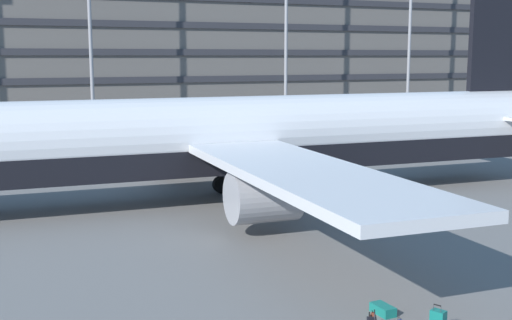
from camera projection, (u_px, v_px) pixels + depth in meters
The scene contains 4 objects.
ground_plane at pixel (251, 201), 32.80m from camera, with size 600.00×600.00×0.00m, color slate.
terminal_structure at pixel (82, 53), 80.38m from camera, with size 134.70×21.87×15.07m.
airliner at pixel (210, 140), 32.45m from camera, with size 43.38×35.11×10.87m.
suitcase_navy at pixel (383, 310), 18.45m from camera, with size 0.44×0.80×0.26m.
Camera 1 is at (-12.29, -29.64, 7.09)m, focal length 46.59 mm.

